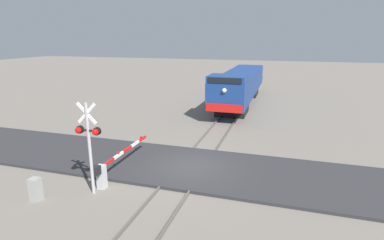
# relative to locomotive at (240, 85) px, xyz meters

# --- Properties ---
(ground_plane) EXTENTS (160.00, 160.00, 0.00)m
(ground_plane) POSITION_rel_locomotive_xyz_m (0.00, -17.17, -2.01)
(ground_plane) COLOR slate
(rail_track_left) EXTENTS (0.08, 80.00, 0.15)m
(rail_track_left) POSITION_rel_locomotive_xyz_m (-0.72, -17.17, -1.94)
(rail_track_left) COLOR #59544C
(rail_track_left) RESTS_ON ground_plane
(rail_track_right) EXTENTS (0.08, 80.00, 0.15)m
(rail_track_right) POSITION_rel_locomotive_xyz_m (0.72, -17.17, -1.94)
(rail_track_right) COLOR #59544C
(rail_track_right) RESTS_ON ground_plane
(road_surface) EXTENTS (36.00, 5.31, 0.15)m
(road_surface) POSITION_rel_locomotive_xyz_m (0.00, -17.17, -1.94)
(road_surface) COLOR #2D2D30
(road_surface) RESTS_ON ground_plane
(locomotive) EXTENTS (3.09, 17.68, 3.82)m
(locomotive) POSITION_rel_locomotive_xyz_m (0.00, 0.00, 0.00)
(locomotive) COLOR black
(locomotive) RESTS_ON ground_plane
(crossing_signal) EXTENTS (1.18, 0.33, 4.17)m
(crossing_signal) POSITION_rel_locomotive_xyz_m (-3.39, -21.05, 0.59)
(crossing_signal) COLOR #ADADB2
(crossing_signal) RESTS_ON ground_plane
(crossing_gate) EXTENTS (0.36, 5.23, 1.23)m
(crossing_gate) POSITION_rel_locomotive_xyz_m (-3.30, -19.87, -1.25)
(crossing_gate) COLOR silver
(crossing_gate) RESTS_ON ground_plane
(utility_cabinet) EXTENTS (0.42, 0.40, 1.00)m
(utility_cabinet) POSITION_rel_locomotive_xyz_m (-5.40, -22.25, -1.51)
(utility_cabinet) COLOR #999993
(utility_cabinet) RESTS_ON ground_plane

